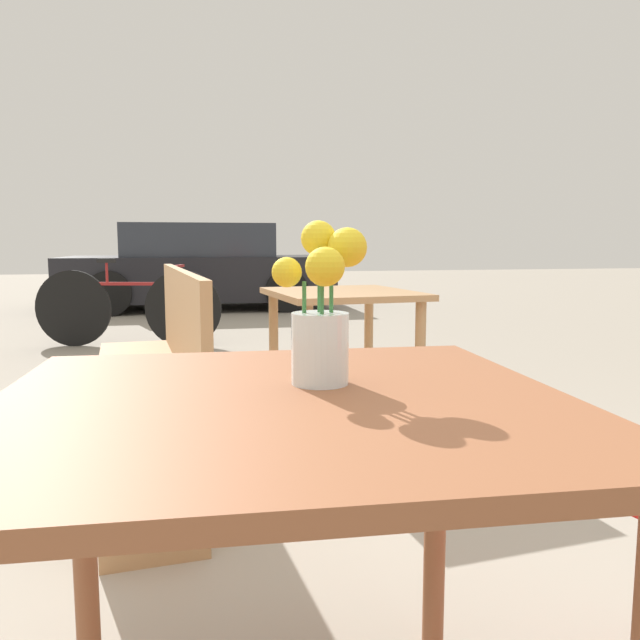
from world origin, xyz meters
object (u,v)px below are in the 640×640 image
(flower_vase, at_px, (322,318))
(bench_near, at_px, (161,367))
(table_front, at_px, (283,457))
(bicycle, at_px, (128,307))
(table_back, at_px, (342,317))
(parked_car, at_px, (199,268))

(flower_vase, relative_size, bench_near, 0.18)
(table_front, height_order, bicycle, bicycle)
(table_front, bearing_deg, bench_near, 97.99)
(table_back, bearing_deg, parked_car, 94.09)
(bench_near, relative_size, bicycle, 0.93)
(table_back, distance_m, bicycle, 3.28)
(flower_vase, relative_size, parked_car, 0.07)
(bench_near, height_order, bicycle, bench_near)
(bench_near, xyz_separation_m, parked_car, (0.40, 6.91, 0.13))
(flower_vase, relative_size, bicycle, 0.16)
(table_front, height_order, flower_vase, flower_vase)
(table_front, bearing_deg, table_back, 72.52)
(flower_vase, height_order, bicycle, flower_vase)
(table_front, distance_m, flower_vase, 0.24)
(table_front, height_order, parked_car, parked_car)
(bench_near, distance_m, bicycle, 3.46)
(table_back, bearing_deg, bench_near, -154.61)
(bicycle, height_order, parked_car, parked_car)
(table_back, height_order, parked_car, parked_car)
(flower_vase, distance_m, bicycle, 5.05)
(bench_near, bearing_deg, bicycle, 96.19)
(parked_car, bearing_deg, table_front, -91.18)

